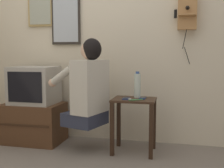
# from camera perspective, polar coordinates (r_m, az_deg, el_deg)

# --- Properties ---
(wall_back) EXTENTS (6.80, 0.05, 2.55)m
(wall_back) POSITION_cam_1_polar(r_m,az_deg,el_deg) (3.41, -1.27, 10.06)
(wall_back) COLOR beige
(wall_back) RESTS_ON ground_plane
(side_table) EXTENTS (0.45, 0.37, 0.58)m
(side_table) POSITION_cam_1_polar(r_m,az_deg,el_deg) (2.97, 4.48, -5.90)
(side_table) COLOR #382316
(side_table) RESTS_ON ground_plane
(person) EXTENTS (0.61, 0.55, 0.92)m
(person) POSITION_cam_1_polar(r_m,az_deg,el_deg) (2.96, -4.86, -0.50)
(person) COLOR #2D3347
(person) RESTS_ON ground_plane
(tv_stand) EXTENTS (0.68, 0.46, 0.46)m
(tv_stand) POSITION_cam_1_polar(r_m,az_deg,el_deg) (3.48, -15.59, -7.57)
(tv_stand) COLOR #51331E
(tv_stand) RESTS_ON ground_plane
(television) EXTENTS (0.50, 0.43, 0.43)m
(television) POSITION_cam_1_polar(r_m,az_deg,el_deg) (3.40, -15.49, -0.22)
(television) COLOR #ADA89E
(television) RESTS_ON tv_stand
(wall_phone_antique) EXTENTS (0.24, 0.19, 0.81)m
(wall_phone_antique) POSITION_cam_1_polar(r_m,az_deg,el_deg) (3.24, 15.03, 14.10)
(wall_phone_antique) COLOR #AD7A47
(framed_picture) EXTENTS (0.33, 0.03, 0.36)m
(framed_picture) POSITION_cam_1_polar(r_m,az_deg,el_deg) (3.71, -14.34, 14.04)
(framed_picture) COLOR tan
(wall_mirror) EXTENTS (0.36, 0.03, 0.57)m
(wall_mirror) POSITION_cam_1_polar(r_m,az_deg,el_deg) (3.54, -9.34, 12.55)
(wall_mirror) COLOR #2D2823
(cell_phone_held) EXTENTS (0.06, 0.12, 0.01)m
(cell_phone_held) POSITION_cam_1_polar(r_m,az_deg,el_deg) (2.91, 2.84, -2.94)
(cell_phone_held) COLOR navy
(cell_phone_held) RESTS_ON side_table
(cell_phone_spare) EXTENTS (0.06, 0.13, 0.01)m
(cell_phone_spare) POSITION_cam_1_polar(r_m,az_deg,el_deg) (2.95, 6.27, -2.86)
(cell_phone_spare) COLOR navy
(cell_phone_spare) RESTS_ON side_table
(water_bottle) EXTENTS (0.07, 0.07, 0.28)m
(water_bottle) POSITION_cam_1_polar(r_m,az_deg,el_deg) (3.00, 5.17, -0.26)
(water_bottle) COLOR silver
(water_bottle) RESTS_ON side_table
(toothbrush) EXTENTS (0.13, 0.10, 0.02)m
(toothbrush) POSITION_cam_1_polar(r_m,az_deg,el_deg) (2.83, 4.61, -3.18)
(toothbrush) COLOR #4CBF66
(toothbrush) RESTS_ON side_table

